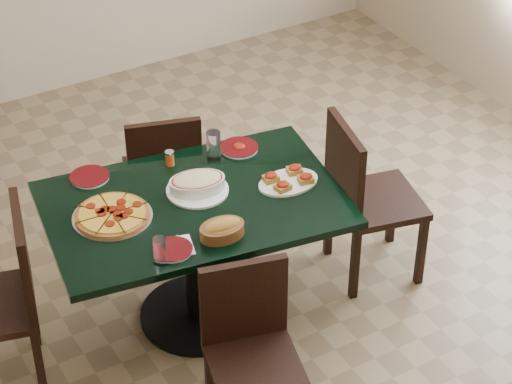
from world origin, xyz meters
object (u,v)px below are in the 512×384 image
chair_right (363,192)px  pepperoni_pizza (112,215)px  chair_near (250,342)px  chair_left (4,292)px  chair_far (163,172)px  main_table (195,231)px  bread_basket (222,229)px  bruschetta_platter (288,180)px  lasagna_casserole (197,184)px

chair_right → pepperoni_pizza: bearing=94.8°
chair_near → chair_left: bearing=151.1°
chair_far → pepperoni_pizza: (-0.53, -0.59, 0.29)m
main_table → bread_basket: size_ratio=6.93×
pepperoni_pizza → bruschetta_platter: 0.88m
chair_right → bruschetta_platter: size_ratio=2.96×
chair_far → bread_basket: size_ratio=3.86×
pepperoni_pizza → bruschetta_platter: size_ratio=1.19×
main_table → bread_basket: (-0.01, -0.31, 0.22)m
pepperoni_pizza → lasagna_casserole: bearing=-0.9°
chair_far → chair_right: bearing=152.7°
lasagna_casserole → chair_far: bearing=94.5°
main_table → chair_near: size_ratio=1.82×
main_table → chair_far: chair_far is taller
chair_far → bread_basket: (-0.15, -0.97, 0.31)m
chair_right → bruschetta_platter: chair_right is taller
main_table → bruschetta_platter: (0.47, -0.10, 0.21)m
chair_right → chair_left: (-1.89, 0.19, 0.00)m
chair_far → chair_left: (-1.10, -0.59, 0.06)m
chair_far → chair_right: 1.11m
bread_basket → bruschetta_platter: size_ratio=0.69×
chair_far → pepperoni_pizza: bearing=64.8°
chair_left → bread_basket: 1.05m
chair_left → chair_far: bearing=132.7°
main_table → pepperoni_pizza: (-0.39, 0.07, 0.20)m
chair_far → lasagna_casserole: 0.68m
chair_left → pepperoni_pizza: bearing=104.4°
chair_left → chair_near: bearing=61.3°
chair_right → chair_left: bearing=97.0°
lasagna_casserole → bread_basket: bread_basket is taller
chair_left → bread_basket: (0.94, -0.38, 0.25)m
chair_left → chair_right: bearing=99.0°
chair_near → chair_right: size_ratio=0.89×
chair_right → chair_left: 1.89m
main_table → chair_left: size_ratio=1.62×
main_table → chair_left: bearing=-176.1°
main_table → bread_basket: bread_basket is taller
chair_far → chair_right: (0.79, -0.77, 0.06)m
chair_near → pepperoni_pizza: 0.90m
main_table → chair_right: 0.94m
chair_near → bruschetta_platter: 0.90m
main_table → chair_left: chair_left is taller
main_table → chair_left: 0.95m
main_table → chair_far: (0.14, 0.66, -0.09)m
chair_far → pepperoni_pizza: chair_far is taller
lasagna_casserole → bruschetta_platter: size_ratio=0.96×
chair_left → pepperoni_pizza: 0.61m
pepperoni_pizza → bruschetta_platter: bruschetta_platter is taller
chair_right → main_table: bearing=95.9°
main_table → chair_near: 0.74m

